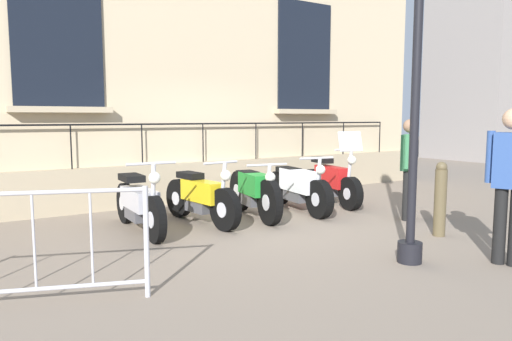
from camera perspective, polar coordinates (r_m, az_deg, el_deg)
ground_plane at (r=7.84m, az=0.58°, el=-5.92°), size 60.00×60.00×0.00m
motorcycle_silver at (r=7.14m, az=-13.86°, el=-3.93°), size 2.07×0.68×1.08m
motorcycle_yellow at (r=7.55m, az=-6.61°, el=-3.28°), size 1.95×0.59×1.03m
motorcycle_green at (r=7.94m, az=-0.24°, el=-2.54°), size 1.97×0.71×0.95m
motorcycle_white at (r=8.52m, az=5.08°, el=-2.05°), size 2.07×0.67×1.02m
motorcycle_red at (r=9.29m, az=8.98°, el=-1.35°), size 2.00×0.66×1.42m
lamppost at (r=5.68m, az=18.74°, el=12.32°), size 0.32×0.32×4.08m
crowd_barrier at (r=4.72m, az=-27.98°, el=-7.94°), size 0.87×2.32×1.05m
bollard at (r=7.18m, az=21.26°, el=-3.19°), size 0.17×0.17×1.06m
pedestrian_standing at (r=6.03m, az=28.25°, el=-0.65°), size 0.50×0.34×1.78m
pedestrian_walking at (r=8.10m, az=17.87°, el=0.81°), size 0.38×0.46×1.65m
distant_building at (r=22.35m, az=27.24°, el=11.79°), size 3.34×5.48×8.07m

